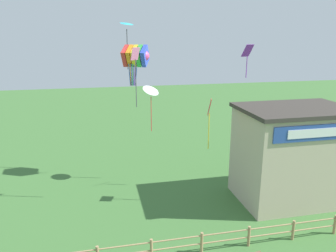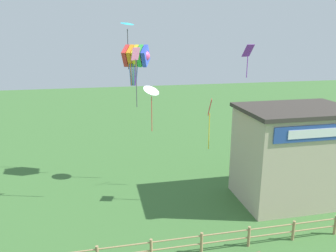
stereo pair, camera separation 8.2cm
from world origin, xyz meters
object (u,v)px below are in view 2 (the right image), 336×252
Objects in this scene: kite_pink_diamond at (136,68)px; seaside_building at (293,154)px; kite_white_delta at (151,91)px; kite_rainbow_parafoil at (136,56)px; kite_red_diamond at (210,115)px; kite_cyan_delta at (127,26)px; kite_purple_streamer at (248,54)px.

seaside_building is at bearing -10.60° from kite_pink_diamond.
kite_white_delta is 3.71m from kite_pink_diamond.
kite_rainbow_parafoil reaches higher than kite_white_delta.
seaside_building is 11.05m from kite_pink_diamond.
kite_white_delta is at bearing 124.49° from kite_red_diamond.
kite_cyan_delta is at bearing 144.96° from seaside_building.
kite_rainbow_parafoil is at bearing 150.34° from kite_purple_streamer.
kite_purple_streamer is at bearing -29.66° from kite_rainbow_parafoil.
kite_red_diamond is (4.12, -6.02, -5.15)m from kite_cyan_delta.
kite_rainbow_parafoil is at bearing 125.60° from kite_red_diamond.
kite_red_diamond is (-5.35, 0.62, 2.67)m from seaside_building.
kite_cyan_delta reaches higher than kite_pink_diamond.
kite_white_delta is at bearing -50.39° from kite_rainbow_parafoil.
kite_cyan_delta is at bearing 124.11° from kite_white_delta.
kite_pink_diamond is at bearing 164.39° from kite_red_diamond.
kite_purple_streamer reaches higher than kite_rainbow_parafoil.
kite_purple_streamer is (6.53, -3.72, 0.22)m from kite_rainbow_parafoil.
kite_purple_streamer reaches higher than kite_red_diamond.
seaside_building is at bearing -39.07° from kite_purple_streamer.
seaside_building is 2.09× the size of kite_white_delta.
kite_rainbow_parafoil is 0.81× the size of kite_pink_diamond.
kite_red_diamond is at bearing -55.63° from kite_cyan_delta.
kite_purple_streamer is at bearing -33.49° from kite_cyan_delta.
kite_pink_diamond is at bearing -96.81° from kite_rainbow_parafoil.
seaside_building is 2.05× the size of kite_cyan_delta.
kite_white_delta is (0.87, -1.06, -2.31)m from kite_rainbow_parafoil.
kite_rainbow_parafoil is 0.84× the size of kite_cyan_delta.
kite_purple_streamer is (2.86, 1.40, 3.35)m from kite_red_diamond.
kite_red_diamond is (3.67, -5.12, -3.13)m from kite_rainbow_parafoil.
kite_white_delta is 0.98× the size of kite_cyan_delta.
kite_rainbow_parafoil reaches higher than kite_red_diamond.
kite_white_delta is at bearing 65.15° from kite_pink_diamond.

